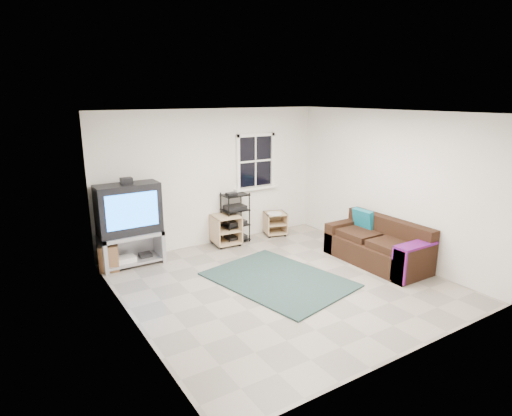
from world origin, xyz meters
TOP-DOWN VIEW (x-y plane):
  - room at (0.95, 2.27)m, footprint 4.60×4.62m
  - tv_unit at (-1.73, 2.02)m, footprint 1.04×0.52m
  - av_rack at (0.37, 2.10)m, footprint 0.50×0.36m
  - side_table_left at (0.12, 2.07)m, footprint 0.53×0.53m
  - side_table_right at (1.29, 2.05)m, footprint 0.54×0.54m
  - sofa at (1.90, -0.21)m, footprint 0.81×1.83m
  - shag_rug at (0.01, 0.11)m, footprint 1.97×2.43m
  - paper_bag at (-2.14, 1.92)m, footprint 0.35×0.28m

SIDE VIEW (x-z plane):
  - shag_rug at x=0.01m, z-range 0.00..0.03m
  - paper_bag at x=-2.14m, z-range 0.00..0.44m
  - side_table_right at x=1.29m, z-range 0.03..0.52m
  - sofa at x=1.90m, z-range -0.12..0.71m
  - side_table_left at x=0.12m, z-range 0.02..0.61m
  - av_rack at x=0.37m, z-range -0.07..0.93m
  - tv_unit at x=-1.73m, z-range 0.07..1.60m
  - room at x=0.95m, z-range -0.82..3.78m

